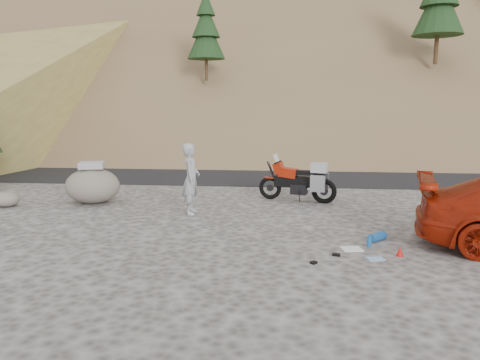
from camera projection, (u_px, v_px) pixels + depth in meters
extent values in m
plane|color=#43403E|center=(274.00, 227.00, 11.37)|extent=(140.00, 140.00, 0.00)
cube|color=black|center=(280.00, 173.00, 20.21)|extent=(120.00, 7.00, 0.05)
cube|color=brown|center=(308.00, 44.00, 39.37)|extent=(110.00, 51.90, 46.72)
cube|color=brown|center=(308.00, 40.00, 39.32)|extent=(110.00, 43.28, 36.46)
cube|color=brown|center=(302.00, 14.00, 58.05)|extent=(120.00, 40.00, 30.00)
cylinder|color=#372714|center=(206.00, 67.00, 24.73)|extent=(0.17, 0.17, 1.40)
cone|color=black|center=(206.00, 37.00, 24.48)|extent=(2.00, 2.00, 2.25)
cone|color=black|center=(206.00, 20.00, 24.34)|extent=(1.50, 1.50, 1.76)
cone|color=black|center=(206.00, 3.00, 24.21)|extent=(1.00, 1.00, 1.26)
cylinder|color=#372714|center=(436.00, 46.00, 24.38)|extent=(0.22, 0.22, 1.82)
cone|color=black|center=(439.00, 6.00, 24.06)|extent=(2.60, 2.60, 2.92)
torus|color=black|center=(270.00, 188.00, 14.66)|extent=(0.73, 0.31, 0.72)
cylinder|color=black|center=(270.00, 188.00, 14.66)|extent=(0.23, 0.12, 0.22)
torus|color=black|center=(324.00, 191.00, 14.07)|extent=(0.78, 0.35, 0.77)
cylinder|color=black|center=(324.00, 191.00, 14.07)|extent=(0.26, 0.15, 0.24)
cylinder|color=black|center=(273.00, 175.00, 14.57)|extent=(0.41, 0.17, 0.89)
cylinder|color=black|center=(278.00, 162.00, 14.45)|extent=(0.22, 0.67, 0.05)
cube|color=black|center=(296.00, 182.00, 14.34)|extent=(1.34, 0.60, 0.33)
cube|color=black|center=(299.00, 189.00, 14.33)|extent=(0.56, 0.45, 0.31)
cube|color=maroon|center=(288.00, 173.00, 14.38)|extent=(0.64, 0.47, 0.34)
cube|color=maroon|center=(279.00, 168.00, 14.46)|extent=(0.42, 0.45, 0.39)
cube|color=silver|center=(277.00, 159.00, 14.44)|extent=(0.21, 0.35, 0.28)
cube|color=black|center=(305.00, 173.00, 14.19)|extent=(0.64, 0.39, 0.13)
cube|color=black|center=(318.00, 175.00, 14.06)|extent=(0.42, 0.29, 0.11)
cube|color=#BCBCC1|center=(318.00, 184.00, 13.81)|extent=(0.46, 0.24, 0.49)
cube|color=#BCBCC1|center=(321.00, 181.00, 14.34)|extent=(0.46, 0.24, 0.49)
cube|color=#9C9BA1|center=(319.00, 168.00, 14.01)|extent=(0.54, 0.48, 0.28)
cube|color=maroon|center=(270.00, 177.00, 14.61)|extent=(0.35, 0.21, 0.04)
cylinder|color=black|center=(299.00, 196.00, 14.16)|extent=(0.08, 0.23, 0.40)
cylinder|color=#BCBCC1|center=(316.00, 189.00, 13.99)|extent=(0.51, 0.22, 0.14)
imported|color=#9C9BA1|center=(192.00, 214.00, 12.77)|extent=(0.50, 0.72, 1.92)
ellipsoid|color=#5F5A51|center=(93.00, 186.00, 14.05)|extent=(1.68, 1.45, 1.06)
cube|color=#9C9BA1|center=(92.00, 165.00, 13.95)|extent=(0.75, 0.65, 0.18)
ellipsoid|color=#5F5A51|center=(6.00, 199.00, 13.60)|extent=(0.79, 0.73, 0.45)
cube|color=white|center=(352.00, 249.00, 9.63)|extent=(0.47, 0.43, 0.01)
cylinder|color=#185193|center=(377.00, 237.00, 10.20)|extent=(0.46, 0.45, 0.18)
cylinder|color=#185193|center=(369.00, 242.00, 9.74)|extent=(0.10, 0.10, 0.24)
cone|color=red|center=(400.00, 252.00, 9.18)|extent=(0.17, 0.17, 0.19)
cube|color=black|center=(336.00, 255.00, 9.21)|extent=(0.17, 0.14, 0.04)
cube|color=black|center=(314.00, 263.00, 8.76)|extent=(0.15, 0.15, 0.04)
cube|color=#8AABD5|center=(376.00, 259.00, 9.01)|extent=(0.36, 0.30, 0.01)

